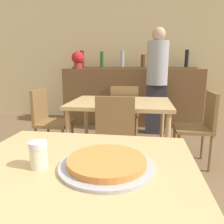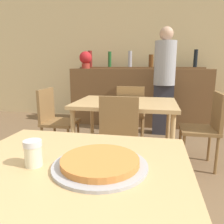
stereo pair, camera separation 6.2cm
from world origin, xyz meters
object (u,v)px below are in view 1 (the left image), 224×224
object	(u,v)px
chair_far_side_right	(200,124)
person_standing	(157,78)
chair_far_side_left	(48,118)
cheese_shaker	(39,154)
potted_plant	(78,59)
chair_far_side_front	(113,136)
pizza_tray	(107,163)
chair_far_side_back	(125,110)

from	to	relation	value
chair_far_side_right	person_standing	size ratio (longest dim) A/B	0.50
chair_far_side_left	chair_far_side_right	distance (m)	1.81
person_standing	cheese_shaker	bearing A→B (deg)	-101.07
potted_plant	chair_far_side_front	bearing A→B (deg)	-65.89
chair_far_side_front	cheese_shaker	world-z (taller)	cheese_shaker
person_standing	potted_plant	world-z (taller)	person_standing
potted_plant	chair_far_side_right	bearing A→B (deg)	-41.28
pizza_tray	chair_far_side_front	bearing A→B (deg)	96.89
chair_far_side_left	potted_plant	distance (m)	1.86
pizza_tray	person_standing	xyz separation A→B (m)	(0.33, 2.92, 0.15)
cheese_shaker	chair_far_side_back	bearing A→B (deg)	87.36
chair_far_side_front	cheese_shaker	size ratio (longest dim) A/B	8.43
chair_far_side_left	person_standing	world-z (taller)	person_standing
chair_far_side_left	chair_far_side_right	xyz separation A→B (m)	(1.81, 0.00, 0.00)
chair_far_side_left	chair_far_side_right	bearing A→B (deg)	-90.00
potted_plant	chair_far_side_left	bearing A→B (deg)	-86.09
cheese_shaker	person_standing	bearing A→B (deg)	78.93
chair_far_side_back	chair_far_side_left	distance (m)	1.08
chair_far_side_right	potted_plant	world-z (taller)	potted_plant
chair_far_side_back	chair_far_side_left	xyz separation A→B (m)	(-0.91, -0.59, 0.00)
chair_far_side_front	pizza_tray	world-z (taller)	chair_far_side_front
chair_far_side_back	potted_plant	distance (m)	1.69
cheese_shaker	person_standing	distance (m)	3.02
chair_far_side_front	pizza_tray	xyz separation A→B (m)	(0.14, -1.16, 0.29)
pizza_tray	cheese_shaker	distance (m)	0.26
chair_far_side_front	person_standing	bearing A→B (deg)	75.04
chair_far_side_right	cheese_shaker	bearing A→B (deg)	-29.54
chair_far_side_right	pizza_tray	world-z (taller)	chair_far_side_right
chair_far_side_front	chair_far_side_left	world-z (taller)	same
chair_far_side_front	cheese_shaker	distance (m)	1.25
chair_far_side_back	chair_far_side_right	world-z (taller)	same
chair_far_side_back	potted_plant	bearing A→B (deg)	-47.15
chair_far_side_back	pizza_tray	world-z (taller)	chair_far_side_back
chair_far_side_front	person_standing	xyz separation A→B (m)	(0.47, 1.76, 0.44)
cheese_shaker	potted_plant	size ratio (longest dim) A/B	0.31
chair_far_side_right	pizza_tray	bearing A→B (deg)	-23.58
chair_far_side_back	chair_far_side_right	xyz separation A→B (m)	(0.91, -0.59, 0.00)
chair_far_side_left	chair_far_side_back	bearing A→B (deg)	-56.88
chair_far_side_left	cheese_shaker	distance (m)	1.99
chair_far_side_back	cheese_shaker	world-z (taller)	cheese_shaker
chair_far_side_back	pizza_tray	xyz separation A→B (m)	(0.14, -2.35, 0.29)
chair_far_side_front	potted_plant	xyz separation A→B (m)	(-1.02, 2.29, 0.76)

